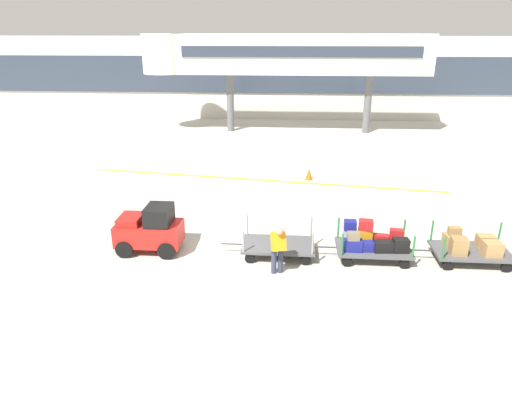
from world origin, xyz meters
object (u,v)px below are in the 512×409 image
Objects in this scene: baggage_cart_tail at (470,247)px; baggage_handler at (278,247)px; baggage_cart_middle at (372,242)px; baggage_cart_lead at (278,245)px; baggage_tug at (150,230)px; safety_cone_near at (309,174)px.

baggage_cart_tail is 6.08m from baggage_handler.
baggage_cart_middle is 3.03m from baggage_cart_tail.
baggage_tug is at bearing 179.42° from baggage_cart_lead.
baggage_cart_middle is 3.18m from baggage_handler.
baggage_cart_tail is at bearing -0.97° from baggage_cart_middle.
baggage_handler is at bearing -157.53° from baggage_cart_middle.
safety_cone_near is (5.47, 8.13, -0.48)m from baggage_tug.
baggage_tug is at bearing 179.41° from baggage_cart_tail.
baggage_handler is 2.84× the size of safety_cone_near.
baggage_cart_middle is at bearing -0.42° from baggage_tug.
safety_cone_near is at bearing 82.12° from baggage_handler.
baggage_tug is 0.70× the size of baggage_cart_lead.
baggage_cart_middle is at bearing 179.03° from baggage_cart_tail.
baggage_cart_lead is 5.47× the size of safety_cone_near.
baggage_cart_lead is at bearing -0.58° from baggage_tug.
baggage_cart_lead reaches higher than safety_cone_near.
safety_cone_near is at bearing 101.24° from baggage_cart_middle.
baggage_cart_middle is 8.35m from safety_cone_near.
baggage_tug is 0.70× the size of baggage_cart_middle.
baggage_handler is (0.02, -1.22, 0.52)m from baggage_cart_lead.
baggage_tug is at bearing 163.16° from baggage_handler.
baggage_cart_middle is 5.47× the size of safety_cone_near.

